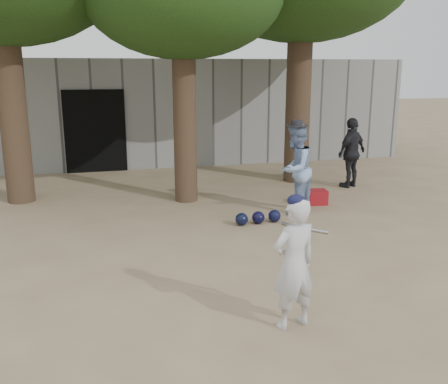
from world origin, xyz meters
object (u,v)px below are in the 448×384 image
object	(u,v)px
spectator_dark	(352,153)
boy_player	(294,264)
spectator_blue	(295,169)
red_bag	(316,197)

from	to	relation	value
spectator_dark	boy_player	bearing A→B (deg)	29.25
spectator_blue	red_bag	bearing A→B (deg)	169.11
boy_player	spectator_blue	xyz separation A→B (m)	(1.71, 4.11, 0.14)
boy_player	spectator_dark	size ratio (longest dim) A/B	0.89
red_bag	boy_player	bearing A→B (deg)	-117.64
spectator_dark	red_bag	world-z (taller)	spectator_dark
boy_player	spectator_blue	distance (m)	4.46
spectator_blue	spectator_dark	bearing A→B (deg)	173.37
spectator_blue	spectator_dark	size ratio (longest dim) A/B	1.06
boy_player	red_bag	bearing A→B (deg)	-130.84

